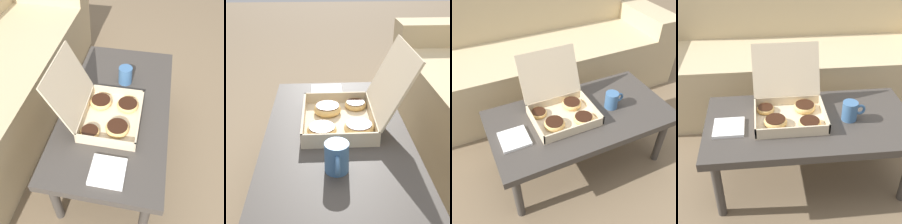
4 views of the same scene
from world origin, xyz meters
The scene contains 5 objects.
ground_plane centered at (0.00, 0.00, 0.00)m, with size 12.00×12.00×0.00m, color #756047.
coffee_table centered at (0.00, -0.10, 0.35)m, with size 1.04×0.54×0.39m.
pastry_box centered at (-0.10, -0.05, 0.44)m, with size 0.35×0.40×0.31m.
coffee_mug centered at (0.20, -0.11, 0.44)m, with size 0.12×0.08×0.10m.
napkin_stack centered at (-0.40, -0.13, 0.40)m, with size 0.15×0.15×0.01m.
Camera 2 is at (0.97, -0.15, 1.00)m, focal length 50.00 mm.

